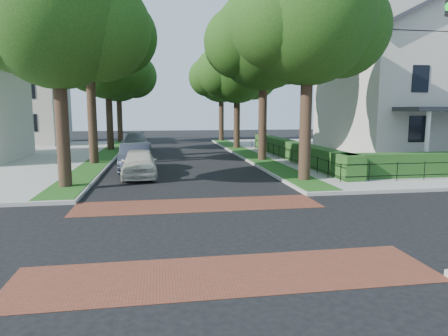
# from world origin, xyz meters

# --- Properties ---
(ground) EXTENTS (120.00, 120.00, 0.00)m
(ground) POSITION_xyz_m (0.00, 0.00, 0.00)
(ground) COLOR black
(ground) RESTS_ON ground
(sidewalk_ne) EXTENTS (30.00, 30.00, 0.15)m
(sidewalk_ne) POSITION_xyz_m (19.50, 19.00, 0.07)
(sidewalk_ne) COLOR gray
(sidewalk_ne) RESTS_ON ground
(crosswalk_far) EXTENTS (9.00, 2.20, 0.01)m
(crosswalk_far) POSITION_xyz_m (0.00, 3.20, 0.01)
(crosswalk_far) COLOR brown
(crosswalk_far) RESTS_ON ground
(crosswalk_near) EXTENTS (9.00, 2.20, 0.01)m
(crosswalk_near) POSITION_xyz_m (0.00, -3.20, 0.01)
(crosswalk_near) COLOR brown
(crosswalk_near) RESTS_ON ground
(grass_strip_ne) EXTENTS (1.60, 29.80, 0.02)m
(grass_strip_ne) POSITION_xyz_m (5.40, 19.10, 0.16)
(grass_strip_ne) COLOR #234D16
(grass_strip_ne) RESTS_ON sidewalk_ne
(grass_strip_nw) EXTENTS (1.60, 29.80, 0.02)m
(grass_strip_nw) POSITION_xyz_m (-5.40, 19.10, 0.16)
(grass_strip_nw) COLOR #234D16
(grass_strip_nw) RESTS_ON sidewalk_nw
(tree_right_near) EXTENTS (7.75, 6.67, 10.66)m
(tree_right_near) POSITION_xyz_m (5.60, 7.24, 7.63)
(tree_right_near) COLOR black
(tree_right_near) RESTS_ON sidewalk_ne
(tree_right_mid) EXTENTS (8.25, 7.09, 11.22)m
(tree_right_mid) POSITION_xyz_m (5.61, 15.25, 7.99)
(tree_right_mid) COLOR black
(tree_right_mid) RESTS_ON sidewalk_ne
(tree_right_far) EXTENTS (7.25, 6.23, 9.74)m
(tree_right_far) POSITION_xyz_m (5.60, 24.22, 6.91)
(tree_right_far) COLOR black
(tree_right_far) RESTS_ON sidewalk_ne
(tree_right_back) EXTENTS (7.50, 6.45, 10.20)m
(tree_right_back) POSITION_xyz_m (5.60, 33.23, 7.27)
(tree_right_back) COLOR black
(tree_right_back) RESTS_ON sidewalk_ne
(tree_left_near) EXTENTS (7.50, 6.45, 10.20)m
(tree_left_near) POSITION_xyz_m (-5.40, 7.23, 7.27)
(tree_left_near) COLOR black
(tree_left_near) RESTS_ON sidewalk_nw
(tree_left_mid) EXTENTS (8.00, 6.88, 11.48)m
(tree_left_mid) POSITION_xyz_m (-5.39, 15.24, 8.34)
(tree_left_mid) COLOR black
(tree_left_mid) RESTS_ON sidewalk_nw
(tree_left_far) EXTENTS (7.00, 6.02, 9.86)m
(tree_left_far) POSITION_xyz_m (-5.40, 24.22, 7.12)
(tree_left_far) COLOR black
(tree_left_far) RESTS_ON sidewalk_nw
(tree_left_back) EXTENTS (7.75, 6.66, 10.44)m
(tree_left_back) POSITION_xyz_m (-5.40, 33.24, 7.41)
(tree_left_back) COLOR black
(tree_left_back) RESTS_ON sidewalk_nw
(hedge_main_road) EXTENTS (1.00, 18.00, 1.20)m
(hedge_main_road) POSITION_xyz_m (7.70, 15.00, 0.75)
(hedge_main_road) COLOR #1E4618
(hedge_main_road) RESTS_ON sidewalk_ne
(fence_main_road) EXTENTS (0.06, 18.00, 0.90)m
(fence_main_road) POSITION_xyz_m (6.90, 15.00, 0.60)
(fence_main_road) COLOR black
(fence_main_road) RESTS_ON sidewalk_ne
(house_victorian) EXTENTS (13.00, 13.05, 12.48)m
(house_victorian) POSITION_xyz_m (17.51, 15.92, 6.02)
(house_victorian) COLOR beige
(house_victorian) RESTS_ON sidewalk_ne
(house_left_far) EXTENTS (10.00, 9.00, 10.14)m
(house_left_far) POSITION_xyz_m (-15.49, 31.99, 5.04)
(house_left_far) COLOR beige
(house_left_far) RESTS_ON sidewalk_nw
(parked_car_front) EXTENTS (1.91, 4.45, 1.50)m
(parked_car_front) POSITION_xyz_m (-2.44, 9.90, 0.75)
(parked_car_front) COLOR beige
(parked_car_front) RESTS_ON ground
(parked_car_middle) EXTENTS (1.82, 4.87, 1.59)m
(parked_car_middle) POSITION_xyz_m (-2.77, 12.09, 0.79)
(parked_car_middle) COLOR #232834
(parked_car_middle) RESTS_ON ground
(parked_car_rear) EXTENTS (2.84, 5.72, 1.60)m
(parked_car_rear) POSITION_xyz_m (-3.38, 23.30, 0.80)
(parked_car_rear) COLOR gray
(parked_car_rear) RESTS_ON ground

